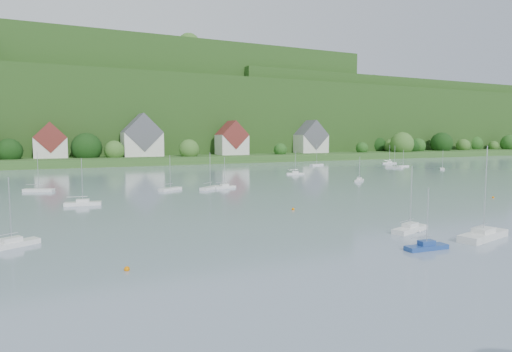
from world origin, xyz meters
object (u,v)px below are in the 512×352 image
at_px(near_sailboat_3, 410,228).
at_px(near_sailboat_6, 12,243).
at_px(near_sailboat_1, 426,246).
at_px(near_sailboat_4, 483,235).

height_order(near_sailboat_3, near_sailboat_6, near_sailboat_3).
bearing_deg(near_sailboat_3, near_sailboat_6, 147.17).
distance_m(near_sailboat_1, near_sailboat_6, 43.14).
distance_m(near_sailboat_3, near_sailboat_6, 45.03).
bearing_deg(near_sailboat_3, near_sailboat_4, -71.58).
xyz_separation_m(near_sailboat_4, near_sailboat_6, (-47.90, 18.82, -0.10)).
height_order(near_sailboat_1, near_sailboat_6, near_sailboat_6).
height_order(near_sailboat_4, near_sailboat_6, near_sailboat_4).
bearing_deg(near_sailboat_1, near_sailboat_3, 60.53).
bearing_deg(near_sailboat_6, near_sailboat_1, -55.32).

